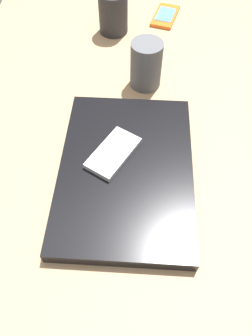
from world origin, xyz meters
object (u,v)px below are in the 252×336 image
(cell_phone_on_laptop, at_px, (113,153))
(coffee_mug, at_px, (113,12))
(pen_cup, at_px, (146,65))
(laptop_closed, at_px, (126,170))
(cell_phone_on_desk, at_px, (165,16))

(cell_phone_on_laptop, distance_m, coffee_mug, 0.43)
(coffee_mug, relative_size, pen_cup, 1.07)
(laptop_closed, relative_size, cell_phone_on_laptop, 2.86)
(cell_phone_on_laptop, relative_size, pen_cup, 1.17)
(pen_cup, bearing_deg, coffee_mug, 21.37)
(pen_cup, bearing_deg, cell_phone_on_laptop, 164.99)
(laptop_closed, relative_size, cell_phone_on_desk, 2.77)
(cell_phone_on_laptop, xyz_separation_m, cell_phone_on_desk, (0.49, -0.12, -0.03))
(coffee_mug, bearing_deg, cell_phone_on_laptop, -177.26)
(pen_cup, bearing_deg, cell_phone_on_desk, -11.89)
(cell_phone_on_laptop, height_order, coffee_mug, coffee_mug)
(laptop_closed, distance_m, cell_phone_on_desk, 0.52)
(cell_phone_on_desk, distance_m, pen_cup, 0.28)
(cell_phone_on_desk, bearing_deg, cell_phone_on_laptop, 166.69)
(coffee_mug, bearing_deg, cell_phone_on_desk, -64.76)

